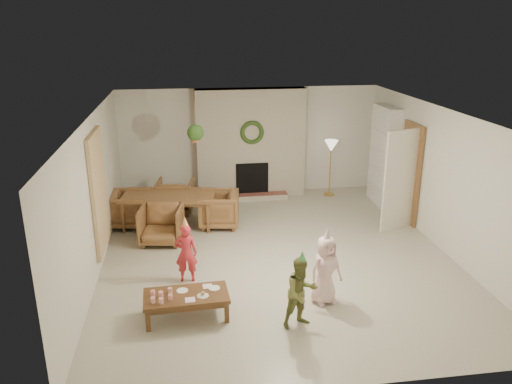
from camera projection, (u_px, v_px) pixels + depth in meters
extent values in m
plane|color=#B7B29E|center=(276.00, 254.00, 8.99)|extent=(7.00, 7.00, 0.00)
plane|color=white|center=(278.00, 114.00, 8.18)|extent=(7.00, 7.00, 0.00)
plane|color=silver|center=(250.00, 141.00, 11.86)|extent=(7.00, 0.00, 7.00)
plane|color=silver|center=(338.00, 291.00, 5.30)|extent=(7.00, 0.00, 7.00)
plane|color=silver|center=(94.00, 196.00, 8.17)|extent=(0.00, 7.00, 7.00)
plane|color=silver|center=(443.00, 180.00, 8.99)|extent=(0.00, 7.00, 7.00)
cube|color=#542316|center=(251.00, 143.00, 11.67)|extent=(2.50, 0.40, 2.50)
cube|color=maroon|center=(253.00, 197.00, 11.73)|extent=(1.60, 0.30, 0.12)
cube|color=black|center=(252.00, 179.00, 11.76)|extent=(0.75, 0.12, 0.75)
torus|color=#244118|center=(252.00, 132.00, 11.36)|extent=(0.54, 0.10, 0.54)
cylinder|color=gold|center=(329.00, 194.00, 12.04)|extent=(0.25, 0.25, 0.03)
cylinder|color=gold|center=(330.00, 170.00, 11.85)|extent=(0.03, 0.03, 1.19)
cone|color=beige|center=(331.00, 146.00, 11.66)|extent=(0.32, 0.32, 0.27)
cube|color=white|center=(384.00, 156.00, 11.17)|extent=(0.30, 1.00, 2.20)
cube|color=white|center=(381.00, 184.00, 11.38)|extent=(0.30, 0.92, 0.03)
cube|color=white|center=(382.00, 167.00, 11.25)|extent=(0.30, 0.92, 0.03)
cube|color=white|center=(384.00, 149.00, 11.12)|extent=(0.30, 0.92, 0.03)
cube|color=white|center=(385.00, 131.00, 10.99)|extent=(0.30, 0.92, 0.03)
cube|color=maroon|center=(383.00, 180.00, 11.19)|extent=(0.20, 0.40, 0.24)
cube|color=#294297|center=(381.00, 160.00, 11.25)|extent=(0.20, 0.44, 0.24)
cube|color=#B78527|center=(385.00, 145.00, 10.98)|extent=(0.20, 0.36, 0.22)
cube|color=brown|center=(410.00, 173.00, 10.19)|extent=(0.05, 0.86, 2.04)
cube|color=beige|center=(400.00, 181.00, 9.78)|extent=(0.77, 0.32, 2.00)
cube|color=beige|center=(99.00, 192.00, 8.37)|extent=(0.06, 1.20, 2.00)
imported|color=brown|center=(169.00, 211.00, 10.14)|extent=(1.96, 1.28, 0.64)
imported|color=brown|center=(161.00, 225.00, 9.37)|extent=(0.87, 0.88, 0.71)
imported|color=brown|center=(175.00, 196.00, 10.89)|extent=(0.87, 0.88, 0.71)
imported|color=brown|center=(129.00, 209.00, 10.13)|extent=(0.88, 0.87, 0.71)
imported|color=brown|center=(219.00, 209.00, 10.12)|extent=(0.88, 0.87, 0.71)
cylinder|color=tan|center=(195.00, 121.00, 9.52)|extent=(0.01, 0.01, 0.70)
cylinder|color=#A86236|center=(196.00, 139.00, 9.63)|extent=(0.16, 0.16, 0.12)
sphere|color=#234617|center=(196.00, 133.00, 9.60)|extent=(0.32, 0.32, 0.32)
cube|color=brown|center=(186.00, 296.00, 6.99)|extent=(1.19, 0.64, 0.05)
cube|color=brown|center=(186.00, 300.00, 7.01)|extent=(1.10, 0.54, 0.07)
cube|color=brown|center=(148.00, 321.00, 6.73)|extent=(0.07, 0.07, 0.30)
cube|color=brown|center=(227.00, 312.00, 6.92)|extent=(0.07, 0.07, 0.30)
cube|color=brown|center=(148.00, 302.00, 7.17)|extent=(0.07, 0.07, 0.30)
cube|color=brown|center=(222.00, 295.00, 7.36)|extent=(0.07, 0.07, 0.30)
cylinder|color=white|center=(153.00, 300.00, 6.76)|extent=(0.07, 0.07, 0.08)
cylinder|color=white|center=(153.00, 293.00, 6.93)|extent=(0.07, 0.07, 0.08)
cylinder|color=white|center=(161.00, 301.00, 6.74)|extent=(0.07, 0.07, 0.08)
cylinder|color=white|center=(161.00, 294.00, 6.90)|extent=(0.07, 0.07, 0.08)
cylinder|color=white|center=(170.00, 297.00, 6.83)|extent=(0.07, 0.07, 0.08)
cylinder|color=white|center=(170.00, 291.00, 6.99)|extent=(0.07, 0.07, 0.08)
cylinder|color=white|center=(182.00, 290.00, 7.07)|extent=(0.17, 0.17, 0.01)
cylinder|color=white|center=(203.00, 296.00, 6.93)|extent=(0.17, 0.17, 0.01)
cylinder|color=white|center=(214.00, 288.00, 7.13)|extent=(0.17, 0.17, 0.01)
sphere|color=tan|center=(203.00, 293.00, 6.92)|extent=(0.07, 0.07, 0.06)
cube|color=#FCB9CB|center=(190.00, 300.00, 6.84)|extent=(0.14, 0.14, 0.01)
cube|color=#FCB9CB|center=(208.00, 286.00, 7.18)|extent=(0.14, 0.14, 0.01)
imported|color=red|center=(186.00, 253.00, 7.93)|extent=(0.37, 0.26, 0.96)
cone|color=#DAC948|center=(185.00, 222.00, 7.77)|extent=(0.17, 0.17, 0.18)
imported|color=olive|center=(301.00, 293.00, 6.74)|extent=(0.58, 0.51, 1.00)
cone|color=green|center=(302.00, 256.00, 6.57)|extent=(0.12, 0.12, 0.16)
imported|color=#FAC8CB|center=(326.00, 270.00, 7.32)|extent=(0.58, 0.46, 1.04)
cone|color=silver|center=(327.00, 234.00, 7.14)|extent=(0.15, 0.15, 0.19)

